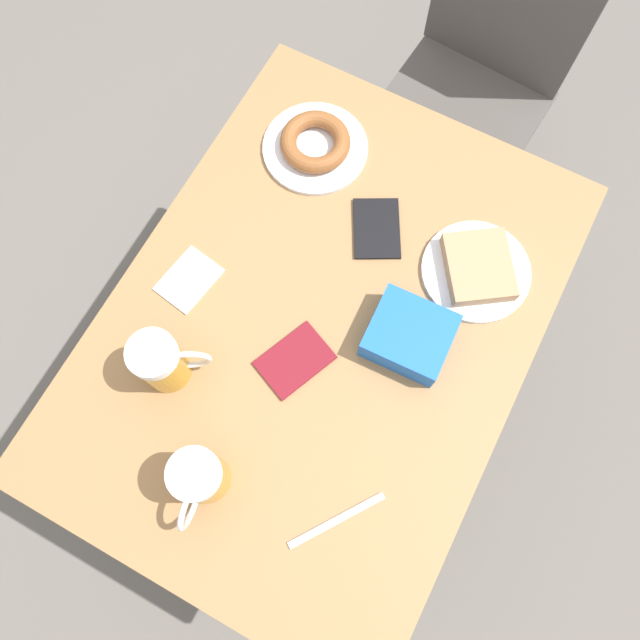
# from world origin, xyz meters

# --- Properties ---
(ground_plane) EXTENTS (8.00, 8.00, 0.00)m
(ground_plane) POSITION_xyz_m (0.00, 0.00, 0.00)
(ground_plane) COLOR #666059
(table) EXTENTS (0.74, 1.03, 0.77)m
(table) POSITION_xyz_m (0.00, 0.00, 0.70)
(table) COLOR #997044
(table) RESTS_ON ground_plane
(chair) EXTENTS (0.43, 0.43, 0.92)m
(chair) POSITION_xyz_m (0.00, 0.89, 0.54)
(chair) COLOR #514C47
(chair) RESTS_ON ground_plane
(plate_with_cake) EXTENTS (0.20, 0.20, 0.04)m
(plate_with_cake) POSITION_xyz_m (0.21, 0.23, 0.79)
(plate_with_cake) COLOR silver
(plate_with_cake) RESTS_ON table
(plate_with_donut) EXTENTS (0.21, 0.21, 0.04)m
(plate_with_donut) POSITION_xyz_m (-0.18, 0.32, 0.79)
(plate_with_donut) COLOR silver
(plate_with_donut) RESTS_ON table
(beer_mug_left) EXTENTS (0.12, 0.09, 0.13)m
(beer_mug_left) POSITION_xyz_m (-0.19, -0.20, 0.84)
(beer_mug_left) COLOR #C68C23
(beer_mug_left) RESTS_ON table
(beer_mug_center) EXTENTS (0.08, 0.13, 0.13)m
(beer_mug_center) POSITION_xyz_m (-0.04, -0.34, 0.84)
(beer_mug_center) COLOR #C68C23
(beer_mug_center) RESTS_ON table
(napkin_folded) EXTENTS (0.10, 0.12, 0.00)m
(napkin_folded) POSITION_xyz_m (-0.26, -0.04, 0.77)
(napkin_folded) COLOR white
(napkin_folded) RESTS_ON table
(fork) EXTENTS (0.11, 0.15, 0.00)m
(fork) POSITION_xyz_m (0.19, -0.29, 0.77)
(fork) COLOR silver
(fork) RESTS_ON table
(passport_near_edge) EXTENTS (0.13, 0.15, 0.01)m
(passport_near_edge) POSITION_xyz_m (-0.01, -0.08, 0.77)
(passport_near_edge) COLOR maroon
(passport_near_edge) RESTS_ON table
(passport_far_edge) EXTENTS (0.14, 0.15, 0.01)m
(passport_far_edge) POSITION_xyz_m (0.01, 0.22, 0.77)
(passport_far_edge) COLOR black
(passport_far_edge) RESTS_ON table
(blue_pouch) EXTENTS (0.15, 0.13, 0.06)m
(blue_pouch) POSITION_xyz_m (0.15, 0.05, 0.80)
(blue_pouch) COLOR blue
(blue_pouch) RESTS_ON table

